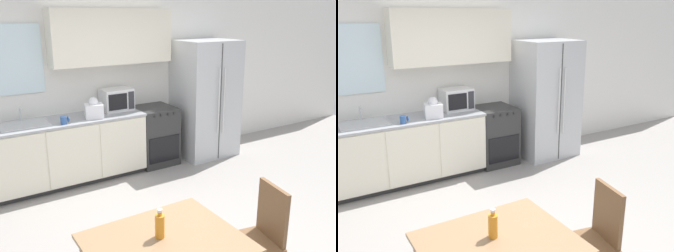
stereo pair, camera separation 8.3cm
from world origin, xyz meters
TOP-DOWN VIEW (x-y plane):
  - ground_plane at (0.00, 0.00)m, footprint 12.00×12.00m
  - wall_back at (0.06, 2.26)m, footprint 12.00×0.38m
  - kitchen_counter at (-0.39, 1.95)m, footprint 2.15×0.64m
  - oven_range at (0.99, 1.95)m, footprint 0.60×0.64m
  - refrigerator at (1.90, 1.87)m, footprint 0.93×0.82m
  - kitchen_sink at (-0.92, 1.96)m, footprint 0.61×0.43m
  - microwave at (0.42, 2.07)m, footprint 0.44×0.34m
  - coffee_mug at (-0.46, 1.75)m, footprint 0.11×0.08m
  - grocery_bag_0 at (-0.02, 1.83)m, footprint 0.28×0.25m
  - dining_chair_side at (0.35, -0.98)m, footprint 0.47×0.47m
  - drink_bottle at (-0.57, -0.85)m, footprint 0.07×0.07m

SIDE VIEW (x-z plane):
  - ground_plane at x=0.00m, z-range 0.00..0.00m
  - oven_range at x=0.99m, z-range 0.00..0.90m
  - kitchen_counter at x=-0.39m, z-range 0.00..0.91m
  - dining_chair_side at x=0.35m, z-range 0.07..1.00m
  - drink_bottle at x=-0.57m, z-range 0.71..0.93m
  - kitchen_sink at x=-0.92m, z-range 0.82..1.03m
  - refrigerator at x=1.90m, z-range 0.00..1.88m
  - coffee_mug at x=-0.46m, z-range 0.91..1.01m
  - grocery_bag_0 at x=-0.02m, z-range 0.89..1.17m
  - microwave at x=0.42m, z-range 0.91..1.23m
  - wall_back at x=0.06m, z-range 0.11..2.81m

